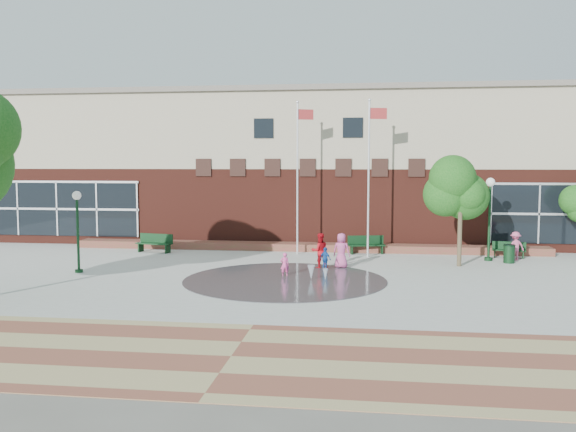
# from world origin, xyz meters

# --- Properties ---
(ground) EXTENTS (120.00, 120.00, 0.00)m
(ground) POSITION_xyz_m (0.00, 0.00, 0.00)
(ground) COLOR #666056
(ground) RESTS_ON ground
(plaza_concrete) EXTENTS (46.00, 18.00, 0.01)m
(plaza_concrete) POSITION_xyz_m (0.00, 4.00, 0.00)
(plaza_concrete) COLOR #A8A8A0
(plaza_concrete) RESTS_ON ground
(paver_band) EXTENTS (46.00, 6.00, 0.01)m
(paver_band) POSITION_xyz_m (0.00, -7.00, 0.00)
(paver_band) COLOR brown
(paver_band) RESTS_ON ground
(splash_pad) EXTENTS (8.40, 8.40, 0.01)m
(splash_pad) POSITION_xyz_m (0.00, 3.00, 0.00)
(splash_pad) COLOR #383A3D
(splash_pad) RESTS_ON ground
(library_building) EXTENTS (44.40, 10.40, 9.20)m
(library_building) POSITION_xyz_m (0.00, 17.48, 4.64)
(library_building) COLOR #542118
(library_building) RESTS_ON ground
(flower_bed) EXTENTS (26.00, 1.20, 0.40)m
(flower_bed) POSITION_xyz_m (0.00, 11.60, 0.00)
(flower_bed) COLOR #A21E3B
(flower_bed) RESTS_ON ground
(flagpole_left) EXTENTS (0.88, 0.44, 8.09)m
(flagpole_left) POSITION_xyz_m (-0.28, 10.24, 4.50)
(flagpole_left) COLOR white
(flagpole_left) RESTS_ON ground
(flagpole_right) EXTENTS (0.97, 0.32, 8.09)m
(flagpole_right) POSITION_xyz_m (3.44, 9.73, 4.52)
(flagpole_right) COLOR white
(flagpole_right) RESTS_ON ground
(lamp_left) EXTENTS (0.38, 0.38, 3.62)m
(lamp_left) POSITION_xyz_m (-9.29, 3.58, 2.25)
(lamp_left) COLOR #103218
(lamp_left) RESTS_ON ground
(lamp_right) EXTENTS (0.44, 0.44, 4.13)m
(lamp_right) POSITION_xyz_m (9.34, 9.33, 2.56)
(lamp_right) COLOR #103218
(lamp_right) RESTS_ON ground
(bench_left) EXTENTS (2.08, 0.95, 1.01)m
(bench_left) POSITION_xyz_m (-8.08, 9.87, 0.33)
(bench_left) COLOR #103218
(bench_left) RESTS_ON ground
(bench_mid) EXTENTS (2.02, 0.94, 0.98)m
(bench_mid) POSITION_xyz_m (3.32, 10.81, 0.32)
(bench_mid) COLOR #103218
(bench_mid) RESTS_ON ground
(bench_right) EXTENTS (1.70, 0.79, 0.83)m
(bench_right) POSITION_xyz_m (10.55, 10.41, 0.27)
(bench_right) COLOR #103218
(bench_right) RESTS_ON ground
(trash_can) EXTENTS (0.56, 0.56, 0.92)m
(trash_can) POSITION_xyz_m (10.19, 8.73, 0.47)
(trash_can) COLOR #103218
(trash_can) RESTS_ON ground
(tree_mid) EXTENTS (2.95, 2.95, 4.98)m
(tree_mid) POSITION_xyz_m (7.65, 7.47, 3.62)
(tree_mid) COLOR #443826
(tree_mid) RESTS_ON ground
(water_jet_a) EXTENTS (0.31, 0.31, 0.61)m
(water_jet_a) POSITION_xyz_m (1.08, 3.17, 0.00)
(water_jet_a) COLOR white
(water_jet_a) RESTS_ON ground
(water_jet_b) EXTENTS (0.22, 0.22, 0.50)m
(water_jet_b) POSITION_xyz_m (1.67, 3.03, 0.00)
(water_jet_b) COLOR white
(water_jet_b) RESTS_ON ground
(child_splash) EXTENTS (0.42, 0.33, 1.03)m
(child_splash) POSITION_xyz_m (-0.14, 3.95, 0.51)
(child_splash) COLOR #E74692
(child_splash) RESTS_ON ground
(adult_red) EXTENTS (0.96, 0.86, 1.63)m
(adult_red) POSITION_xyz_m (1.20, 6.13, 0.82)
(adult_red) COLOR #B60C15
(adult_red) RESTS_ON ground
(adult_pink) EXTENTS (0.89, 0.68, 1.63)m
(adult_pink) POSITION_xyz_m (2.18, 6.34, 0.81)
(adult_pink) COLOR #BF4A86
(adult_pink) RESTS_ON ground
(child_blue) EXTENTS (0.64, 0.59, 1.05)m
(child_blue) POSITION_xyz_m (1.49, 5.62, 0.53)
(child_blue) COLOR #1B4FA6
(child_blue) RESTS_ON ground
(person_bench) EXTENTS (1.05, 0.78, 1.44)m
(person_bench) POSITION_xyz_m (10.68, 9.63, 0.72)
(person_bench) COLOR #C9537D
(person_bench) RESTS_ON ground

